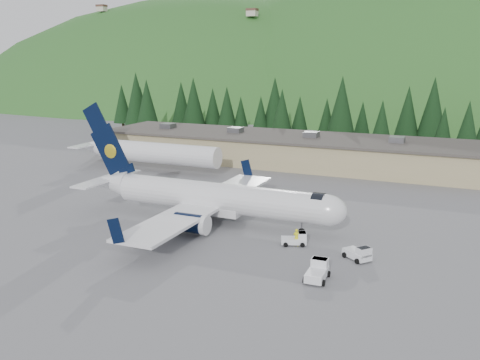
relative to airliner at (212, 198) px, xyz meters
name	(u,v)px	position (x,y,z in m)	size (l,w,h in m)	color
ground	(220,223)	(0.99, 0.00, -2.99)	(600.00, 600.00, 0.00)	#5D5D62
airliner	(212,198)	(0.00, 0.00, 0.00)	(33.62, 31.50, 11.21)	white
second_airliner	(145,151)	(-23.94, 22.00, 0.34)	(27.50, 11.00, 10.05)	white
baggage_tug_a	(296,239)	(11.64, -3.53, -2.36)	(2.92, 2.30, 1.40)	white
baggage_tug_b	(359,254)	(18.57, -5.21, -2.30)	(3.13, 2.88, 1.52)	white
baggage_tug_c	(318,271)	(16.12, -11.18, -2.24)	(1.99, 3.18, 1.67)	white
terminal_building	(285,149)	(-4.02, 38.00, -0.36)	(71.00, 17.00, 6.10)	tan
ramp_worker	(296,237)	(11.76, -3.82, -2.04)	(0.69, 0.45, 1.89)	yellow
tree_line	(315,109)	(-5.58, 63.17, 4.63)	(113.58, 19.10, 14.44)	black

